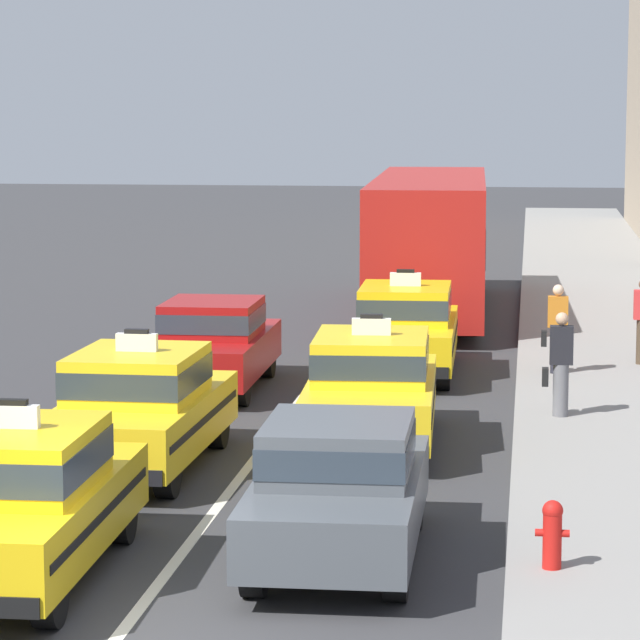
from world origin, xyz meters
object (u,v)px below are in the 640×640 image
(taxi_left_nearest, at_px, (17,499))
(bus_right_fourth, at_px, (430,237))
(sedan_right_nearest, at_px, (339,486))
(pedestrian_mid_block, at_px, (557,329))
(taxi_right_second, at_px, (372,387))
(fire_hydrant, at_px, (552,531))
(sedan_left_third, at_px, (213,342))
(taxi_right_third, at_px, (405,328))
(taxi_left_second, at_px, (140,407))
(pedestrian_near_crosswalk, at_px, (560,364))

(taxi_left_nearest, bearing_deg, bus_right_fourth, 82.29)
(sedan_right_nearest, xyz_separation_m, pedestrian_mid_block, (2.53, 12.01, 0.10))
(bus_right_fourth, bearing_deg, taxi_right_second, -89.80)
(pedestrian_mid_block, bearing_deg, bus_right_fourth, 107.56)
(sedan_right_nearest, height_order, fire_hydrant, sedan_right_nearest)
(sedan_right_nearest, xyz_separation_m, bus_right_fourth, (-0.27, 20.87, 0.97))
(taxi_left_nearest, height_order, sedan_left_third, taxi_left_nearest)
(taxi_left_nearest, height_order, taxi_right_third, same)
(sedan_left_third, height_order, sedan_right_nearest, same)
(taxi_left_second, relative_size, pedestrian_mid_block, 2.88)
(taxi_left_nearest, bearing_deg, sedan_left_third, 90.65)
(taxi_left_nearest, height_order, taxi_right_second, same)
(taxi_left_nearest, bearing_deg, pedestrian_mid_block, 66.29)
(taxi_right_third, bearing_deg, taxi_left_second, -110.05)
(pedestrian_near_crosswalk, bearing_deg, sedan_right_nearest, -107.64)
(taxi_right_second, relative_size, bus_right_fourth, 0.41)
(taxi_right_second, height_order, pedestrian_near_crosswalk, taxi_right_second)
(taxi_left_second, xyz_separation_m, pedestrian_mid_block, (5.73, 7.91, 0.07))
(bus_right_fourth, distance_m, fire_hydrant, 21.57)
(pedestrian_mid_block, distance_m, fire_hydrant, 12.53)
(taxi_right_second, bearing_deg, sedan_right_nearest, -87.95)
(taxi_right_second, distance_m, fire_hydrant, 7.02)
(sedan_left_third, distance_m, pedestrian_mid_block, 6.15)
(taxi_right_second, bearing_deg, taxi_right_third, 89.83)
(taxi_right_third, distance_m, fire_hydrant, 13.08)
(pedestrian_mid_block, bearing_deg, taxi_right_third, 173.45)
(pedestrian_near_crosswalk, distance_m, fire_hydrant, 8.47)
(taxi_right_second, bearing_deg, taxi_left_nearest, -112.87)
(taxi_right_second, bearing_deg, fire_hydrant, -68.89)
(taxi_left_nearest, relative_size, pedestrian_near_crosswalk, 2.83)
(taxi_left_second, xyz_separation_m, fire_hydrant, (5.51, -4.61, -0.33))
(taxi_left_second, distance_m, sedan_left_third, 6.22)
(taxi_left_second, relative_size, taxi_right_third, 1.00)
(taxi_left_second, height_order, fire_hydrant, taxi_left_second)
(taxi_left_second, xyz_separation_m, sedan_left_third, (-0.18, 6.22, -0.03))
(taxi_left_second, distance_m, bus_right_fourth, 17.04)
(fire_hydrant, bearing_deg, sedan_left_third, 117.72)
(pedestrian_mid_block, bearing_deg, taxi_left_nearest, -113.71)
(taxi_right_second, height_order, taxi_right_third, same)
(taxi_left_nearest, height_order, sedan_right_nearest, taxi_left_nearest)
(pedestrian_mid_block, bearing_deg, taxi_right_second, -114.72)
(taxi_left_nearest, xyz_separation_m, pedestrian_near_crosswalk, (5.78, 9.11, 0.08))
(pedestrian_near_crosswalk, height_order, pedestrian_mid_block, pedestrian_near_crosswalk)
(pedestrian_mid_block, bearing_deg, fire_hydrant, -91.02)
(pedestrian_mid_block, height_order, fire_hydrant, pedestrian_mid_block)
(fire_hydrant, bearing_deg, pedestrian_mid_block, 88.98)
(sedan_left_third, bearing_deg, taxi_left_nearest, -89.35)
(sedan_right_nearest, relative_size, pedestrian_mid_block, 2.71)
(taxi_right_third, xyz_separation_m, pedestrian_mid_block, (2.73, -0.31, 0.07))
(taxi_left_nearest, bearing_deg, taxi_right_third, 77.24)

